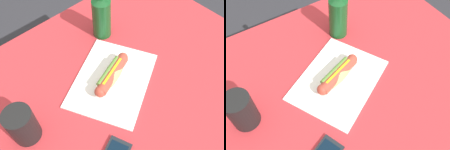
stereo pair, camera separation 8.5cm
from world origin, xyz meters
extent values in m
plane|color=#2D2D33|center=(0.00, 0.00, 0.00)|extent=(6.00, 6.00, 0.00)
cylinder|color=brown|center=(-0.40, 0.30, 0.37)|extent=(0.07, 0.07, 0.74)
cylinder|color=brown|center=(0.40, 0.30, 0.37)|extent=(0.07, 0.07, 0.74)
cube|color=brown|center=(0.00, 0.00, 0.76)|extent=(0.96, 0.77, 0.03)
cube|color=#B72D33|center=(0.00, 0.00, 0.77)|extent=(1.02, 0.83, 0.00)
cube|color=white|center=(-0.06, 0.00, 0.78)|extent=(0.40, 0.36, 0.01)
ellipsoid|color=tan|center=(-0.06, 0.00, 0.81)|extent=(0.16, 0.09, 0.05)
cylinder|color=#A83D2D|center=(-0.06, 0.00, 0.81)|extent=(0.16, 0.09, 0.04)
sphere|color=#A83D2D|center=(0.02, 0.03, 0.81)|extent=(0.04, 0.04, 0.04)
sphere|color=#A83D2D|center=(-0.13, -0.02, 0.81)|extent=(0.04, 0.04, 0.04)
cube|color=yellow|center=(-0.06, 0.00, 0.83)|extent=(0.12, 0.05, 0.00)
cylinder|color=#568433|center=(-0.06, 0.01, 0.82)|extent=(0.13, 0.06, 0.02)
cylinder|color=#14471E|center=(0.07, 0.20, 0.85)|extent=(0.07, 0.07, 0.16)
cylinder|color=black|center=(-0.38, 0.03, 0.84)|extent=(0.08, 0.08, 0.13)
camera|label=1|loc=(-0.39, -0.36, 1.49)|focal=39.92mm
camera|label=2|loc=(-0.32, -0.41, 1.49)|focal=39.92mm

